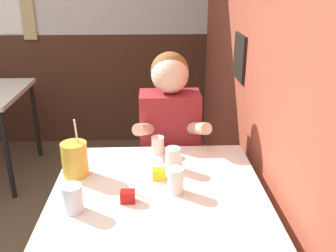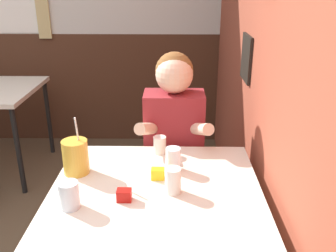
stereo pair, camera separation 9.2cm
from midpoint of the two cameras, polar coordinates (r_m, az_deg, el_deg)
brick_wall_right at (r=2.45m, az=13.48°, el=15.02°), size 0.08×4.54×2.70m
back_wall at (r=3.83m, az=-14.95°, el=17.26°), size 5.95×0.09×2.70m
main_table at (r=1.69m, az=-0.23°, el=-11.59°), size 0.92×0.87×0.76m
person_seated at (r=2.21m, az=2.09°, el=-3.92°), size 0.42×0.41×1.24m
cocktail_pitcher at (r=1.78m, az=-12.47°, el=-4.63°), size 0.12×0.12×0.28m
glass_near_pitcher at (r=1.78m, az=2.27°, el=-5.09°), size 0.07×0.07×0.11m
glass_center at (r=1.60m, az=2.44°, el=-8.33°), size 0.07×0.07×0.11m
glass_far_side at (r=1.94m, az=0.09°, el=-2.92°), size 0.07×0.07×0.09m
glass_by_brick at (r=1.54m, az=-13.15°, el=-10.27°), size 0.08×0.08×0.11m
condiment_ketchup at (r=1.57m, az=-5.00°, el=-10.48°), size 0.06×0.04×0.05m
condiment_mustard at (r=1.71m, az=-0.01°, el=-7.30°), size 0.06×0.04×0.05m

